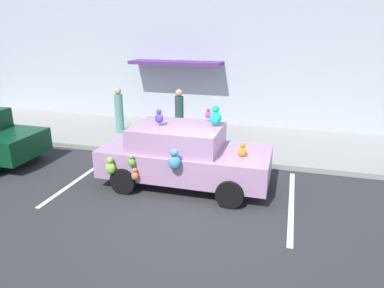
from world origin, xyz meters
name	(u,v)px	position (x,y,z in m)	size (l,w,h in m)	color
ground_plane	(193,212)	(0.00, 0.00, 0.00)	(60.00, 60.00, 0.00)	#2D2D30
sidewalk	(232,141)	(0.00, 5.00, 0.07)	(24.00, 4.00, 0.15)	gray
storefront_building	(244,45)	(-0.03, 7.14, 3.19)	(24.00, 1.25, 6.40)	#B2B7C1
parking_stripe_front	(291,203)	(2.07, 1.00, 0.00)	(0.12, 3.60, 0.01)	silver
parking_stripe_rear	(82,177)	(-3.42, 1.00, 0.00)	(0.12, 3.60, 0.01)	silver
plush_covered_car	(183,155)	(-0.64, 1.34, 0.80)	(4.20, 2.14, 2.08)	#B084AB
teddy_bear_on_sidewalk	(152,136)	(-2.32, 3.44, 0.53)	(0.43, 0.36, 0.82)	pink
pedestrian_near_shopfront	(119,111)	(-4.15, 4.76, 0.93)	(0.31, 0.31, 1.64)	#5D988C
pedestrian_walking_past	(179,115)	(-1.85, 4.78, 0.96)	(0.30, 0.30, 1.69)	#264541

